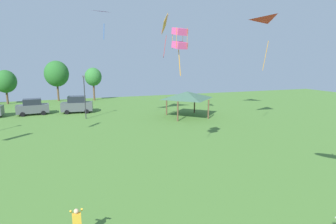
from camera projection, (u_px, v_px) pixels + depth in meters
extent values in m
cube|color=gold|center=(77.00, 220.00, 11.03)|extent=(0.36, 0.20, 0.58)
sphere|color=#DBAD89|center=(76.00, 211.00, 10.96)|extent=(0.21, 0.21, 0.21)
cylinder|color=gold|center=(71.00, 212.00, 10.99)|extent=(0.08, 0.47, 0.36)
cylinder|color=gold|center=(82.00, 210.00, 11.13)|extent=(0.08, 0.47, 0.36)
pyramid|color=red|center=(277.00, 24.00, 27.24)|extent=(3.79, 3.29, 0.67)
cylinder|color=orange|center=(265.00, 56.00, 28.59)|extent=(0.25, 0.47, 3.16)
cube|color=orange|center=(165.00, 24.00, 36.02)|extent=(1.23, 2.81, 2.92)
cylinder|color=red|center=(165.00, 24.00, 36.00)|extent=(1.14, 0.15, 2.54)
cylinder|color=red|center=(165.00, 47.00, 36.59)|extent=(0.48, 0.10, 3.05)
cube|color=#E54C93|center=(180.00, 32.00, 18.05)|extent=(0.99, 1.05, 0.60)
cube|color=#E54C93|center=(180.00, 45.00, 18.22)|extent=(0.99, 1.05, 0.60)
cylinder|color=orange|center=(176.00, 38.00, 17.64)|extent=(0.02, 0.02, 1.37)
cylinder|color=orange|center=(187.00, 38.00, 17.90)|extent=(0.02, 0.02, 1.37)
cylinder|color=orange|center=(172.00, 39.00, 18.37)|extent=(0.02, 0.02, 1.37)
cylinder|color=orange|center=(183.00, 39.00, 18.63)|extent=(0.02, 0.02, 1.37)
cylinder|color=orange|center=(180.00, 63.00, 18.45)|extent=(0.11, 0.31, 1.83)
pyramid|color=purple|center=(106.00, 17.00, 27.92)|extent=(1.97, 1.64, 0.22)
cylinder|color=blue|center=(104.00, 32.00, 28.64)|extent=(0.14, 0.29, 1.68)
cube|color=#4C5156|center=(33.00, 109.00, 38.32)|extent=(4.50, 2.22, 1.20)
cube|color=#1E232D|center=(32.00, 102.00, 38.13)|extent=(2.54, 1.87, 0.84)
cylinder|color=black|center=(43.00, 113.00, 38.21)|extent=(0.66, 0.29, 0.64)
cylinder|color=black|center=(43.00, 111.00, 39.79)|extent=(0.66, 0.29, 0.64)
cylinder|color=black|center=(22.00, 114.00, 37.08)|extent=(0.66, 0.29, 0.64)
cylinder|color=black|center=(23.00, 112.00, 38.65)|extent=(0.66, 0.29, 0.64)
cube|color=#4C5156|center=(77.00, 106.00, 39.80)|extent=(4.69, 2.25, 1.32)
cube|color=#1E232D|center=(77.00, 99.00, 39.59)|extent=(2.65, 1.89, 0.93)
cylinder|color=black|center=(87.00, 111.00, 39.40)|extent=(0.66, 0.29, 0.64)
cylinder|color=black|center=(87.00, 109.00, 41.08)|extent=(0.66, 0.29, 0.64)
cylinder|color=black|center=(67.00, 112.00, 38.77)|extent=(0.66, 0.29, 0.64)
cylinder|color=black|center=(69.00, 110.00, 40.46)|extent=(0.66, 0.29, 0.64)
cylinder|color=brown|center=(178.00, 111.00, 34.11)|extent=(0.20, 0.20, 2.60)
cylinder|color=brown|center=(208.00, 109.00, 35.58)|extent=(0.20, 0.20, 2.60)
cylinder|color=brown|center=(167.00, 106.00, 38.21)|extent=(0.20, 0.20, 2.60)
cylinder|color=brown|center=(194.00, 104.00, 39.68)|extent=(0.20, 0.20, 2.60)
pyramid|color=#3D604C|center=(187.00, 95.00, 36.56)|extent=(5.80, 5.73, 1.00)
cylinder|color=#2D2D33|center=(85.00, 98.00, 35.25)|extent=(0.12, 0.12, 5.62)
cube|color=#4C4C51|center=(84.00, 76.00, 34.70)|extent=(0.36, 0.20, 0.24)
cylinder|color=brown|center=(7.00, 97.00, 48.21)|extent=(0.36, 0.36, 2.74)
ellipsoid|color=#286628|center=(5.00, 81.00, 47.69)|extent=(3.77, 3.77, 4.15)
cylinder|color=brown|center=(58.00, 92.00, 51.96)|extent=(0.36, 0.36, 3.67)
ellipsoid|color=#286628|center=(57.00, 74.00, 51.30)|extent=(4.58, 4.58, 5.04)
cylinder|color=brown|center=(94.00, 92.00, 52.87)|extent=(0.36, 0.36, 3.51)
ellipsoid|color=#337533|center=(93.00, 77.00, 52.31)|extent=(3.29, 3.29, 3.61)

